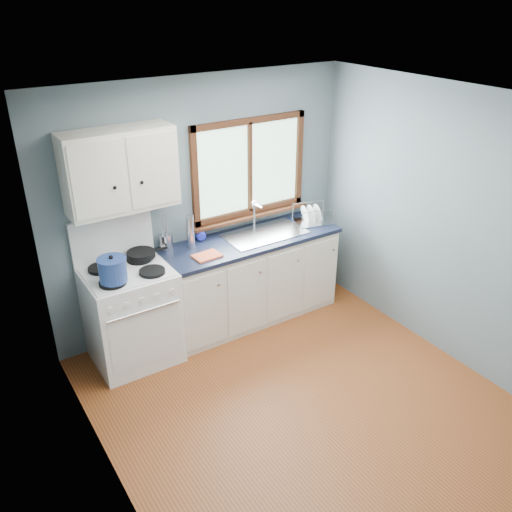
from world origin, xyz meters
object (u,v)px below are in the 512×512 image
dish_rack (312,218)px  gas_range (131,313)px  thermos (190,232)px  utensil_crock (166,242)px  sink (264,239)px  stockpot (113,270)px  skillet (141,254)px  base_cabinets (250,282)px

dish_rack → gas_range: bearing=-165.5°
thermos → utensil_crock: bearing=160.5°
sink → dish_rack: size_ratio=1.92×
gas_range → stockpot: 0.62m
gas_range → stockpot: size_ratio=4.91×
stockpot → skillet: bearing=39.1°
base_cabinets → skillet: bearing=173.7°
stockpot → base_cabinets: bearing=7.0°
stockpot → dish_rack: 2.26m
sink → skillet: sink is taller
sink → base_cabinets: bearing=179.9°
gas_range → skillet: size_ratio=3.47×
base_cabinets → thermos: size_ratio=5.59×
skillet → stockpot: stockpot is taller
base_cabinets → thermos: (-0.59, 0.13, 0.68)m
utensil_crock → dish_rack: 1.61m
gas_range → dish_rack: gas_range is taller
sink → dish_rack: 0.61m
utensil_crock → sink: bearing=-11.8°
skillet → stockpot: (-0.37, -0.30, 0.08)m
gas_range → utensil_crock: (0.49, 0.23, 0.51)m
sink → thermos: thermos is taller
gas_range → sink: (1.49, 0.02, 0.37)m
dish_rack → stockpot: bearing=-161.4°
utensil_crock → skillet: bearing=-163.5°
base_cabinets → sink: bearing=-0.1°
thermos → dish_rack: 1.38m
stockpot → utensil_crock: (0.66, 0.39, -0.07)m
skillet → thermos: bearing=0.7°
utensil_crock → thermos: size_ratio=1.21×
skillet → stockpot: bearing=-141.0°
stockpot → thermos: 0.93m
skillet → gas_range: bearing=-145.5°
sink → utensil_crock: utensil_crock is taller
gas_range → base_cabinets: (1.31, 0.02, -0.08)m
stockpot → dish_rack: (2.25, 0.16, -0.10)m
gas_range → base_cabinets: gas_range is taller
sink → utensil_crock: (-0.99, 0.21, 0.14)m
gas_range → utensil_crock: 0.74m
utensil_crock → thermos: utensil_crock is taller
gas_range → base_cabinets: bearing=0.8°
stockpot → sink: bearing=6.2°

